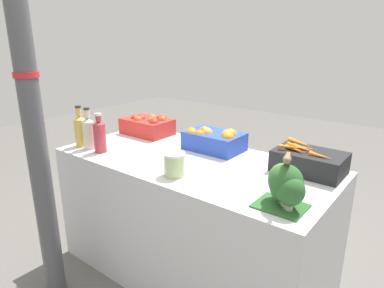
{
  "coord_description": "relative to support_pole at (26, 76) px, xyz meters",
  "views": [
    {
      "loc": [
        1.22,
        -1.56,
        1.54
      ],
      "look_at": [
        0.0,
        0.0,
        0.91
      ],
      "focal_mm": 32.0,
      "sensor_mm": 36.0,
      "label": 1
    }
  ],
  "objects": [
    {
      "name": "carrot_crate",
      "position": [
        1.19,
        0.92,
        -0.47
      ],
      "size": [
        0.37,
        0.25,
        0.16
      ],
      "color": "black",
      "rests_on": "market_table"
    },
    {
      "name": "broccoli_pile",
      "position": [
        1.25,
        0.45,
        -0.43
      ],
      "size": [
        0.22,
        0.2,
        0.2
      ],
      "color": "#2D602D",
      "rests_on": "market_table"
    },
    {
      "name": "pickle_jar",
      "position": [
        0.63,
        0.42,
        -0.46
      ],
      "size": [
        0.12,
        0.12,
        0.13
      ],
      "color": "#B2C684",
      "rests_on": "market_table"
    },
    {
      "name": "juice_bottle_cloudy",
      "position": [
        -0.13,
        0.43,
        -0.41
      ],
      "size": [
        0.08,
        0.08,
        0.28
      ],
      "color": "beige",
      "rests_on": "market_table"
    },
    {
      "name": "juice_bottle_ruby",
      "position": [
        -0.01,
        0.43,
        -0.42
      ],
      "size": [
        0.08,
        0.08,
        0.26
      ],
      "color": "#B2333D",
      "rests_on": "market_table"
    },
    {
      "name": "apple_crate",
      "position": [
        -0.07,
        0.92,
        -0.46
      ],
      "size": [
        0.37,
        0.25,
        0.15
      ],
      "color": "red",
      "rests_on": "market_table"
    },
    {
      "name": "sparrow_bird",
      "position": [
        1.25,
        0.44,
        -0.3
      ],
      "size": [
        0.06,
        0.13,
        0.05
      ],
      "rotation": [
        0.0,
        0.0,
        -1.25
      ],
      "color": "#4C3D2D",
      "rests_on": "broccoli_pile"
    },
    {
      "name": "juice_bottle_golden",
      "position": [
        -0.22,
        0.43,
        -0.41
      ],
      "size": [
        0.08,
        0.08,
        0.28
      ],
      "color": "gold",
      "rests_on": "market_table"
    },
    {
      "name": "market_table",
      "position": [
        0.55,
        0.68,
        -0.94
      ],
      "size": [
        1.72,
        0.81,
        0.81
      ],
      "primitive_type": "cube",
      "color": "silver",
      "rests_on": "ground_plane"
    },
    {
      "name": "support_pole",
      "position": [
        0.0,
        0.0,
        0.0
      ],
      "size": [
        0.13,
        0.13,
        2.68
      ],
      "color": "#4C4C51",
      "rests_on": "ground_plane"
    },
    {
      "name": "orange_crate",
      "position": [
        0.55,
        0.91,
        -0.46
      ],
      "size": [
        0.37,
        0.25,
        0.16
      ],
      "color": "#2847B7",
      "rests_on": "market_table"
    },
    {
      "name": "ground_plane",
      "position": [
        0.55,
        0.68,
        -1.34
      ],
      "size": [
        10.0,
        10.0,
        0.0
      ],
      "primitive_type": "plane",
      "color": "#605E59"
    }
  ]
}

